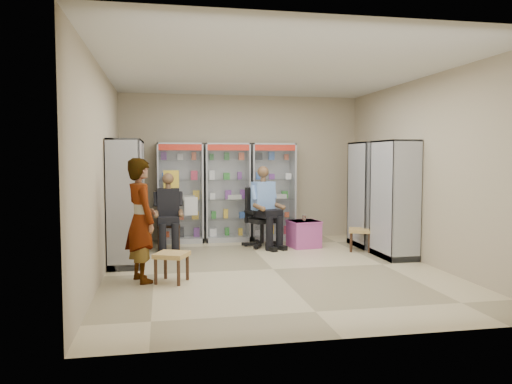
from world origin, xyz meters
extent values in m
plane|color=#C9B98C|center=(0.00, 0.00, 0.00)|extent=(6.00, 6.00, 0.00)
cube|color=tan|center=(0.00, 3.00, 1.50)|extent=(5.00, 0.02, 3.00)
cube|color=tan|center=(0.00, -3.00, 1.50)|extent=(5.00, 0.02, 3.00)
cube|color=tan|center=(-2.50, 0.00, 1.50)|extent=(0.02, 6.00, 3.00)
cube|color=tan|center=(2.50, 0.00, 1.50)|extent=(0.02, 6.00, 3.00)
cube|color=beige|center=(0.00, 0.00, 3.00)|extent=(5.00, 6.00, 0.02)
cube|color=silver|center=(-1.30, 2.73, 1.00)|extent=(0.90, 0.50, 2.00)
cube|color=#A3A6AA|center=(-0.35, 2.73, 1.00)|extent=(0.90, 0.50, 2.00)
cube|color=silver|center=(0.60, 2.73, 1.00)|extent=(0.90, 0.50, 2.00)
cube|color=silver|center=(2.23, 1.60, 1.00)|extent=(0.90, 0.50, 2.00)
cube|color=silver|center=(2.23, 0.50, 1.00)|extent=(0.90, 0.50, 2.00)
cube|color=#A8AAB0|center=(-2.23, 1.80, 1.00)|extent=(0.90, 0.50, 2.00)
cube|color=silver|center=(-2.23, 0.70, 1.00)|extent=(0.90, 0.50, 2.00)
cube|color=black|center=(-1.55, 2.00, 0.47)|extent=(0.42, 0.42, 0.94)
cube|color=black|center=(0.22, 1.95, 0.57)|extent=(0.81, 0.81, 1.14)
cube|color=#C14D88|center=(0.99, 1.73, 0.25)|extent=(0.60, 0.58, 0.51)
cylinder|color=#551707|center=(1.01, 1.76, 0.56)|extent=(0.07, 0.07, 0.11)
cube|color=#B3854B|center=(1.90, 1.16, 0.20)|extent=(0.53, 0.53, 0.41)
cube|color=#9F6D43|center=(-1.54, -0.52, 0.21)|extent=(0.54, 0.54, 0.41)
imported|color=gray|center=(-1.95, -0.39, 0.85)|extent=(0.61, 0.73, 1.71)
camera|label=1|loc=(-1.66, -7.37, 1.72)|focal=35.00mm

